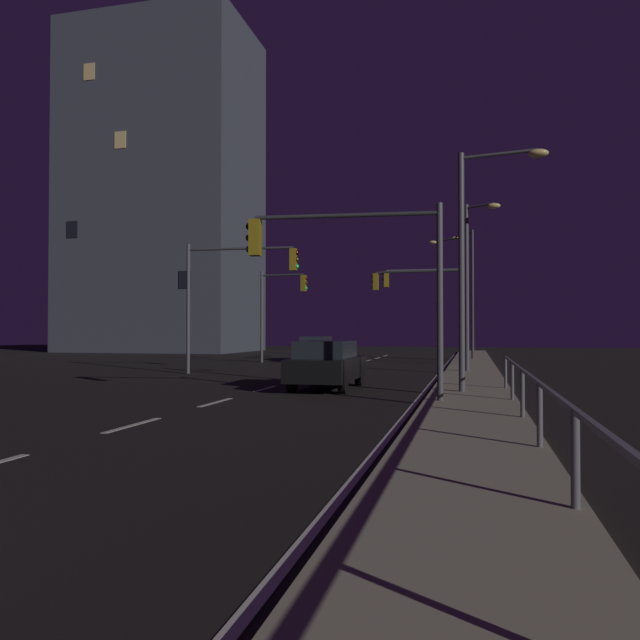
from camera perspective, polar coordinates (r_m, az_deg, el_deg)
name	(u,v)px	position (r m, az deg, el deg)	size (l,w,h in m)	color
ground_plane	(271,387)	(20.53, -4.63, -6.31)	(112.00, 112.00, 0.00)	black
sidewalk_right	(472,390)	(19.44, 14.01, -6.37)	(2.33, 77.00, 0.14)	gray
lane_markings_center	(300,379)	(23.86, -1.91, -5.57)	(0.14, 50.00, 0.01)	silver
lane_edge_line	(435,379)	(24.48, 10.71, -5.44)	(0.14, 53.00, 0.01)	silver
car	(327,364)	(19.84, 0.66, -4.12)	(1.86, 4.42, 1.57)	black
car_oncoming	(315,348)	(38.75, -0.45, -2.65)	(1.94, 4.45, 1.57)	silver
traffic_light_near_right	(349,260)	(15.76, 2.72, 5.65)	(5.10, 0.74, 4.98)	#4C4C51
traffic_light_mid_left	(235,281)	(27.09, -7.98, 3.68)	(5.09, 0.68, 5.77)	#4C4C51
traffic_light_near_left	(421,294)	(34.48, 9.46, 2.42)	(5.14, 0.34, 5.35)	#2D3033
traffic_light_overhead_east	(281,299)	(36.57, -3.70, 1.97)	(2.99, 0.36, 5.52)	#4C4C51
traffic_light_mid_right	(426,293)	(36.98, 9.92, 2.49)	(4.67, 0.51, 5.68)	#38383D
street_lamp_median	(476,245)	(18.18, 14.43, 6.85)	(2.46, 0.60, 6.93)	#4C4C51
street_lamp_across_street	(472,271)	(27.47, 14.01, 4.46)	(1.51, 0.95, 7.33)	#4C4C51
street_lamp_corner	(469,282)	(40.11, 13.83, 3.45)	(1.43, 1.89, 8.21)	#38383D
street_lamp_mid_block	(458,285)	(40.94, 12.78, 3.23)	(2.36, 1.02, 7.99)	#2D3033
barrier_fence	(540,397)	(9.77, 19.87, -6.80)	(0.09, 19.71, 0.98)	#59595E
building_distant	(164,192)	(61.48, -14.42, 11.57)	(16.71, 11.37, 30.64)	#3D424C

